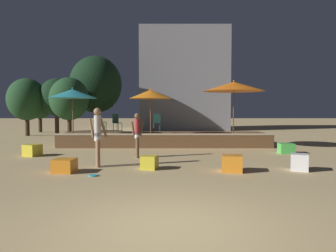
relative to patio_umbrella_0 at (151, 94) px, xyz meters
name	(u,v)px	position (x,y,z in m)	size (l,w,h in m)	color
ground_plane	(168,226)	(0.81, -10.28, -2.50)	(120.00, 120.00, 0.00)	tan
wooden_deck	(165,139)	(0.65, 1.13, -2.20)	(10.15, 2.73, 0.69)	brown
patio_umbrella_0	(151,94)	(0.00, 0.00, 0.00)	(2.02, 2.02, 2.79)	brown
patio_umbrella_1	(234,87)	(3.88, 0.04, 0.36)	(2.85, 2.85, 3.16)	brown
patio_umbrella_2	(73,94)	(-3.64, 0.02, 0.03)	(2.26, 2.26, 2.82)	brown
cube_seat_0	(32,150)	(-4.45, -2.65, -2.28)	(0.71, 0.71, 0.45)	yellow
cube_seat_1	(64,166)	(-2.16, -5.96, -2.31)	(0.64, 0.64, 0.39)	orange
cube_seat_2	(232,163)	(2.67, -5.84, -2.26)	(0.68, 0.68, 0.48)	orange
cube_seat_3	(149,162)	(0.25, -5.44, -2.30)	(0.55, 0.55, 0.41)	yellow
cube_seat_4	(286,148)	(5.66, -1.92, -2.30)	(0.60, 0.60, 0.41)	#4CC651
cube_seat_5	(299,162)	(4.69, -5.68, -2.25)	(0.62, 0.62, 0.50)	white
person_0	(137,134)	(-0.33, -3.11, -1.61)	(0.49, 0.29, 1.67)	brown
person_1	(98,134)	(-1.39, -5.04, -1.47)	(0.57, 0.30, 1.86)	#997051
bistro_chair_0	(101,120)	(-2.70, 1.90, -1.27)	(0.40, 0.40, 0.90)	#1E4C47
bistro_chair_1	(116,121)	(-1.73, 0.81, -1.27)	(0.48, 0.48, 0.90)	#1E4C47
bistro_chair_2	(157,121)	(0.26, 0.91, -1.27)	(0.40, 0.41, 0.90)	#1E4C47
frisbee_disc	(93,175)	(-1.22, -6.48, -2.48)	(0.25, 0.25, 0.03)	#33B2D8
background_tree_0	(57,97)	(-6.84, 7.24, 0.13)	(2.32, 2.32, 3.92)	#3D2B1C
background_tree_1	(69,99)	(-5.72, 6.38, -0.02)	(2.57, 2.57, 3.90)	#3D2B1C
background_tree_2	(27,99)	(-8.76, 6.95, -0.03)	(2.59, 2.59, 3.90)	#3D2B1C
background_tree_3	(40,104)	(-9.22, 10.38, -0.30)	(2.07, 2.07, 3.36)	#3D2B1C
background_tree_4	(96,84)	(-4.60, 9.38, 1.16)	(3.86, 3.86, 5.79)	#3D2B1C
distant_building	(184,80)	(2.21, 14.03, 1.88)	(7.57, 4.56, 8.76)	gray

